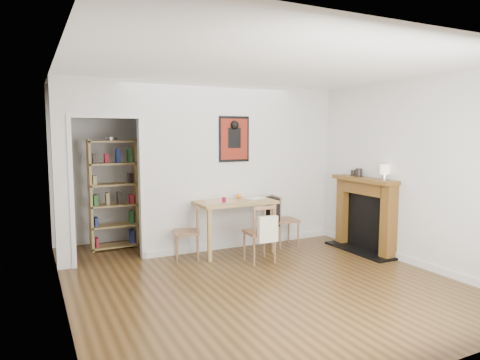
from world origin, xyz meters
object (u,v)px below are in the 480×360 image
dining_table (234,206)px  ceramic_jar_a (359,173)px  fireplace (365,212)px  chair_right (284,220)px  ceramic_jar_b (353,173)px  bookshelf (113,195)px  mantel_lamp (385,170)px  orange_fruit (239,196)px  red_glass (224,200)px  notebook (254,198)px  chair_left (187,233)px  chair_front (260,233)px

dining_table → ceramic_jar_a: (1.86, -0.70, 0.51)m
fireplace → chair_right: bearing=141.5°
chair_right → ceramic_jar_b: bearing=-24.8°
bookshelf → mantel_lamp: bookshelf is taller
ceramic_jar_a → chair_right: bearing=146.7°
dining_table → chair_right: 0.93m
orange_fruit → mantel_lamp: bearing=-37.3°
red_glass → ceramic_jar_a: ceramic_jar_a is taller
fireplace → mantel_lamp: size_ratio=5.51×
ceramic_jar_b → red_glass: bearing=169.6°
red_glass → notebook: (0.60, 0.15, -0.03)m
mantel_lamp → bookshelf: bearing=146.9°
notebook → bookshelf: bearing=151.9°
dining_table → chair_left: (-0.77, -0.03, -0.33)m
chair_front → bookshelf: bearing=135.5°
fireplace → notebook: bearing=150.3°
chair_front → mantel_lamp: mantel_lamp is taller
bookshelf → mantel_lamp: (3.51, -2.28, 0.44)m
ceramic_jar_b → bookshelf: bearing=155.6°
orange_fruit → notebook: (0.22, -0.11, -0.03)m
fireplace → bookshelf: bearing=151.2°
dining_table → fireplace: bearing=-24.3°
chair_right → ceramic_jar_b: ceramic_jar_b is taller
ceramic_jar_b → chair_front: bearing=-176.6°
notebook → orange_fruit: bearing=154.7°
ceramic_jar_a → chair_front: bearing=177.8°
chair_right → chair_front: 0.96m
chair_left → red_glass: bearing=-10.7°
chair_left → orange_fruit: orange_fruit is taller
chair_right → red_glass: bearing=-175.8°
mantel_lamp → orange_fruit: bearing=142.7°
red_glass → ceramic_jar_b: size_ratio=0.86×
chair_front → mantel_lamp: size_ratio=3.71×
dining_table → orange_fruit: bearing=37.8°
chair_front → notebook: (0.26, 0.64, 0.40)m
dining_table → chair_left: bearing=-177.7°
chair_front → ceramic_jar_b: size_ratio=9.11×
dining_table → notebook: 0.39m
bookshelf → ceramic_jar_b: bearing=-24.4°
chair_left → ceramic_jar_b: size_ratio=8.50×
fireplace → red_glass: bearing=161.2°
fireplace → orange_fruit: size_ratio=15.78×
fireplace → notebook: 1.75m
chair_front → ceramic_jar_b: (1.78, 0.11, 0.78)m
red_glass → ceramic_jar_a: (2.09, -0.56, 0.37)m
chair_left → red_glass: 0.73m
orange_fruit → ceramic_jar_a: bearing=-25.5°
red_glass → ceramic_jar_b: bearing=-10.4°
bookshelf → red_glass: size_ratio=22.02×
bookshelf → chair_right: bearing=-24.3°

